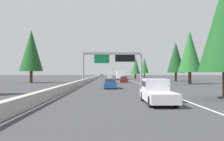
{
  "coord_description": "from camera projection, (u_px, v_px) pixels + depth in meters",
  "views": [
    {
      "loc": [
        -3.8,
        -5.1,
        2.37
      ],
      "look_at": [
        66.27,
        -6.07,
        2.96
      ],
      "focal_mm": 38.17,
      "sensor_mm": 36.0,
      "label": 1
    }
  ],
  "objects": [
    {
      "name": "conifer_right_distant",
      "position": [
        144.0,
        65.0,
        112.44
      ],
      "size": [
        4.16,
        4.16,
        9.47
      ],
      "color": "#4C3823",
      "rests_on": "ground"
    },
    {
      "name": "sedan_far_center",
      "position": [
        110.0,
        84.0,
        35.3
      ],
      "size": [
        4.4,
        1.8,
        1.47
      ],
      "color": "#1E4793",
      "rests_on": "ground"
    },
    {
      "name": "ground_plane",
      "position": [
        90.0,
        81.0,
        63.7
      ],
      "size": [
        320.0,
        320.0,
        0.0
      ],
      "primitive_type": "plane",
      "color": "#38383A"
    },
    {
      "name": "sedan_far_left",
      "position": [
        102.0,
        76.0,
        117.94
      ],
      "size": [
        4.4,
        1.8,
        1.47
      ],
      "color": "#AD931E",
      "rests_on": "ground"
    },
    {
      "name": "shoulder_stripe_median",
      "position": [
        93.0,
        80.0,
        73.7
      ],
      "size": [
        160.0,
        0.16,
        0.01
      ],
      "primitive_type": "cube",
      "color": "silver",
      "rests_on": "ground"
    },
    {
      "name": "median_barrier",
      "position": [
        93.0,
        78.0,
        83.7
      ],
      "size": [
        180.0,
        0.56,
        0.9
      ],
      "primitive_type": "cube",
      "color": "#ADAAA3",
      "rests_on": "ground"
    },
    {
      "name": "conifer_right_mid",
      "position": [
        176.0,
        57.0,
        64.52
      ],
      "size": [
        4.67,
        4.67,
        10.62
      ],
      "color": "#4C3823",
      "rests_on": "ground"
    },
    {
      "name": "pickup_near_right",
      "position": [
        157.0,
        91.0,
        18.4
      ],
      "size": [
        5.6,
        2.0,
        1.86
      ],
      "color": "silver",
      "rests_on": "ground"
    },
    {
      "name": "minivan_mid_left",
      "position": [
        109.0,
        76.0,
        92.44
      ],
      "size": [
        5.0,
        1.95,
        1.69
      ],
      "color": "silver",
      "rests_on": "ground"
    },
    {
      "name": "conifer_right_near",
      "position": [
        190.0,
        52.0,
        49.14
      ],
      "size": [
        4.85,
        4.85,
        11.02
      ],
      "color": "#4C3823",
      "rests_on": "ground"
    },
    {
      "name": "conifer_right_far",
      "position": [
        135.0,
        66.0,
        89.2
      ],
      "size": [
        3.56,
        3.56,
        8.08
      ],
      "color": "#4C3823",
      "rests_on": "ground"
    },
    {
      "name": "shoulder_stripe_right",
      "position": [
        129.0,
        80.0,
        73.86
      ],
      "size": [
        160.0,
        0.16,
        0.01
      ],
      "primitive_type": "cube",
      "color": "silver",
      "rests_on": "ground"
    },
    {
      "name": "conifer_left_near",
      "position": [
        31.0,
        51.0,
        55.03
      ],
      "size": [
        5.38,
        5.38,
        12.23
      ],
      "color": "#4C3823",
      "rests_on": "ground"
    },
    {
      "name": "sign_gantry_overhead",
      "position": [
        113.0,
        59.0,
        50.49
      ],
      "size": [
        0.5,
        12.68,
        6.66
      ],
      "color": "gray",
      "rests_on": "ground"
    },
    {
      "name": "sedan_mid_right",
      "position": [
        124.0,
        79.0,
        58.58
      ],
      "size": [
        4.4,
        1.8,
        1.47
      ],
      "color": "maroon",
      "rests_on": "ground"
    },
    {
      "name": "box_truck_far_right",
      "position": [
        120.0,
        75.0,
        80.41
      ],
      "size": [
        8.5,
        2.4,
        2.95
      ],
      "color": "white",
      "rests_on": "ground"
    },
    {
      "name": "bus_mid_center",
      "position": [
        109.0,
        74.0,
        126.24
      ],
      "size": [
        11.5,
        2.55,
        3.1
      ],
      "color": "white",
      "rests_on": "ground"
    }
  ]
}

